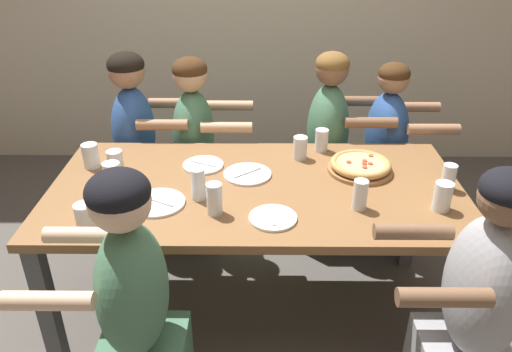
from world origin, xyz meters
name	(u,v)px	position (x,y,z in m)	size (l,w,h in m)	color
ground_plane	(256,309)	(0.00, 0.00, 0.00)	(18.00, 18.00, 0.00)	#514C47
dining_table	(256,201)	(0.00, 0.00, 0.67)	(1.89, 0.93, 0.76)	brown
pizza_board_main	(360,166)	(0.50, 0.15, 0.79)	(0.31, 0.31, 0.06)	#996B42
empty_plate_a	(157,203)	(-0.42, -0.16, 0.76)	(0.24, 0.24, 0.02)	white
empty_plate_b	(203,165)	(-0.26, 0.19, 0.76)	(0.20, 0.20, 0.02)	white
empty_plate_c	(273,218)	(0.07, -0.28, 0.76)	(0.20, 0.20, 0.02)	white
empty_plate_d	(247,174)	(-0.04, 0.10, 0.76)	(0.23, 0.23, 0.02)	white
cocktail_glass_blue	(85,217)	(-0.67, -0.34, 0.80)	(0.08, 0.08, 0.13)	silver
drinking_glass_a	(198,186)	(-0.25, -0.12, 0.82)	(0.06, 0.06, 0.15)	silver
drinking_glass_b	(115,162)	(-0.68, 0.14, 0.80)	(0.08, 0.08, 0.10)	silver
drinking_glass_c	(360,197)	(0.44, -0.19, 0.81)	(0.06, 0.06, 0.13)	silver
drinking_glass_d	(443,196)	(0.78, -0.20, 0.82)	(0.08, 0.08, 0.13)	silver
drinking_glass_e	(91,156)	(-0.81, 0.18, 0.82)	(0.08, 0.08, 0.12)	silver
drinking_glass_f	(448,179)	(0.86, -0.02, 0.81)	(0.06, 0.06, 0.12)	silver
drinking_glass_g	(300,149)	(0.22, 0.29, 0.81)	(0.07, 0.07, 0.12)	silver
drinking_glass_h	(214,201)	(-0.17, -0.24, 0.82)	(0.07, 0.07, 0.14)	silver
drinking_glass_i	(113,177)	(-0.64, -0.03, 0.81)	(0.08, 0.08, 0.13)	silver
drinking_glass_j	(321,141)	(0.34, 0.38, 0.81)	(0.07, 0.07, 0.12)	silver
diner_far_left	(138,158)	(-0.72, 0.69, 0.55)	(0.51, 0.40, 1.20)	#2D5193
diner_near_midleft	(138,329)	(-0.42, -0.69, 0.55)	(0.51, 0.40, 1.19)	#477556
diner_far_right	(383,165)	(0.76, 0.69, 0.51)	(0.51, 0.40, 1.14)	#2D5193
diner_far_midleft	(196,161)	(-0.37, 0.69, 0.54)	(0.51, 0.40, 1.17)	#477556
diner_far_midright	(326,160)	(0.42, 0.69, 0.55)	(0.51, 0.40, 1.20)	#477556
diner_near_right	(469,332)	(0.77, -0.69, 0.54)	(0.51, 0.40, 1.20)	#99999E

